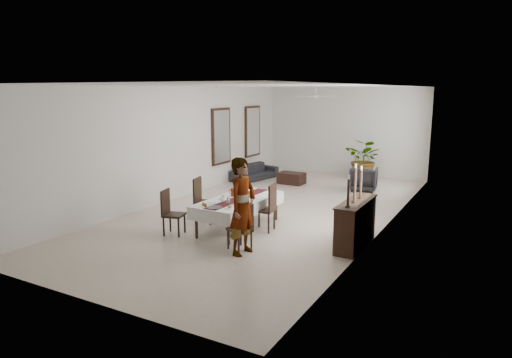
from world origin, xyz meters
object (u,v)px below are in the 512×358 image
Objects in this scene: woman at (242,206)px; sideboard_body at (355,224)px; red_pitcher at (234,192)px; sofa at (254,172)px; dining_table_top at (239,200)px.

sideboard_body is at bearing -45.50° from woman.
red_pitcher is 0.10× the size of sofa.
dining_table_top is at bearing -32.00° from red_pitcher.
woman is at bearing -140.76° from sideboard_body.
red_pitcher reaches higher than dining_table_top.
dining_table_top is at bearing 38.78° from woman.
woman reaches higher than dining_table_top.
red_pitcher is at bearing -143.77° from sofa.
dining_table_top is 0.30m from red_pitcher.
woman is 2.34m from sideboard_body.
red_pitcher is at bearing 179.16° from sideboard_body.
woman is 1.23× the size of sideboard_body.
dining_table_top is 1.46× the size of sideboard_body.
red_pitcher reaches higher than sofa.
sideboard_body reaches higher than sofa.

